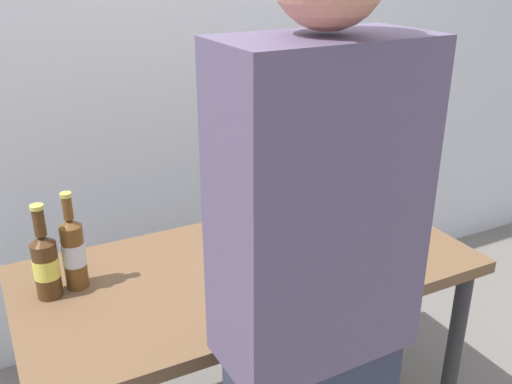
{
  "coord_description": "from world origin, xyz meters",
  "views": [
    {
      "loc": [
        -0.72,
        -1.46,
        1.68
      ],
      "look_at": [
        0.03,
        0.0,
        0.99
      ],
      "focal_mm": 40.11,
      "sensor_mm": 36.0,
      "label": 1
    }
  ],
  "objects_px": {
    "laptop": "(338,226)",
    "person_figure": "(312,345)",
    "beer_bottle_amber": "(73,251)",
    "coffee_mug": "(268,221)",
    "beer_bottle_brown": "(46,263)"
  },
  "relations": [
    {
      "from": "laptop",
      "to": "person_figure",
      "type": "distance_m",
      "value": 0.85
    },
    {
      "from": "beer_bottle_amber",
      "to": "coffee_mug",
      "type": "relative_size",
      "value": 2.59
    },
    {
      "from": "beer_bottle_amber",
      "to": "laptop",
      "type": "bearing_deg",
      "value": -6.44
    },
    {
      "from": "beer_bottle_amber",
      "to": "coffee_mug",
      "type": "xyz_separation_m",
      "value": [
        0.69,
        0.06,
        -0.08
      ]
    },
    {
      "from": "laptop",
      "to": "coffee_mug",
      "type": "xyz_separation_m",
      "value": [
        -0.19,
        0.16,
        -0.01
      ]
    },
    {
      "from": "beer_bottle_brown",
      "to": "coffee_mug",
      "type": "relative_size",
      "value": 2.47
    },
    {
      "from": "beer_bottle_brown",
      "to": "beer_bottle_amber",
      "type": "distance_m",
      "value": 0.09
    },
    {
      "from": "laptop",
      "to": "beer_bottle_amber",
      "type": "bearing_deg",
      "value": 173.56
    },
    {
      "from": "beer_bottle_brown",
      "to": "person_figure",
      "type": "bearing_deg",
      "value": -59.03
    },
    {
      "from": "beer_bottle_brown",
      "to": "person_figure",
      "type": "height_order",
      "value": "person_figure"
    },
    {
      "from": "laptop",
      "to": "beer_bottle_brown",
      "type": "distance_m",
      "value": 0.97
    },
    {
      "from": "person_figure",
      "to": "coffee_mug",
      "type": "distance_m",
      "value": 0.88
    },
    {
      "from": "coffee_mug",
      "to": "beer_bottle_amber",
      "type": "bearing_deg",
      "value": -175.15
    },
    {
      "from": "person_figure",
      "to": "beer_bottle_amber",
      "type": "bearing_deg",
      "value": 115.46
    },
    {
      "from": "beer_bottle_amber",
      "to": "coffee_mug",
      "type": "distance_m",
      "value": 0.7
    }
  ]
}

